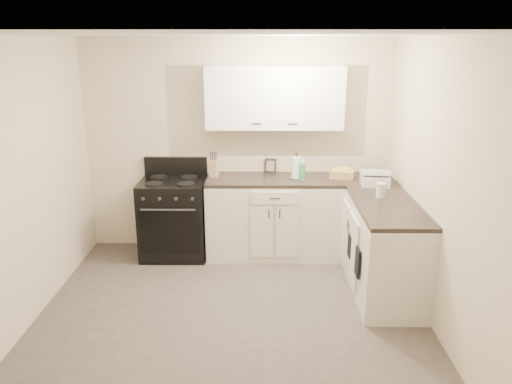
{
  "coord_description": "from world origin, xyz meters",
  "views": [
    {
      "loc": [
        0.27,
        -4.02,
        2.46
      ],
      "look_at": [
        0.22,
        0.85,
        0.97
      ],
      "focal_mm": 35.0,
      "sensor_mm": 36.0,
      "label": 1
    }
  ],
  "objects_px": {
    "wicker_basket": "(342,174)",
    "paper_towel": "(296,168)",
    "knife_block": "(214,169)",
    "stove": "(174,218)",
    "countertop_grill": "(375,180)"
  },
  "relations": [
    {
      "from": "wicker_basket",
      "to": "paper_towel",
      "type": "bearing_deg",
      "value": -176.45
    },
    {
      "from": "stove",
      "to": "knife_block",
      "type": "xyz_separation_m",
      "value": [
        0.47,
        0.06,
        0.58
      ]
    },
    {
      "from": "countertop_grill",
      "to": "paper_towel",
      "type": "bearing_deg",
      "value": 169.73
    },
    {
      "from": "wicker_basket",
      "to": "countertop_grill",
      "type": "relative_size",
      "value": 0.9
    },
    {
      "from": "stove",
      "to": "paper_towel",
      "type": "xyz_separation_m",
      "value": [
        1.42,
        0.01,
        0.61
      ]
    },
    {
      "from": "wicker_basket",
      "to": "countertop_grill",
      "type": "distance_m",
      "value": 0.42
    },
    {
      "from": "countertop_grill",
      "to": "wicker_basket",
      "type": "bearing_deg",
      "value": 144.01
    },
    {
      "from": "knife_block",
      "to": "wicker_basket",
      "type": "xyz_separation_m",
      "value": [
        1.48,
        -0.02,
        -0.06
      ]
    },
    {
      "from": "stove",
      "to": "paper_towel",
      "type": "distance_m",
      "value": 1.54
    },
    {
      "from": "wicker_basket",
      "to": "countertop_grill",
      "type": "xyz_separation_m",
      "value": [
        0.31,
        -0.28,
        0.01
      ]
    },
    {
      "from": "knife_block",
      "to": "paper_towel",
      "type": "distance_m",
      "value": 0.95
    },
    {
      "from": "knife_block",
      "to": "paper_towel",
      "type": "bearing_deg",
      "value": 12.24
    },
    {
      "from": "paper_towel",
      "to": "countertop_grill",
      "type": "distance_m",
      "value": 0.88
    },
    {
      "from": "knife_block",
      "to": "wicker_basket",
      "type": "distance_m",
      "value": 1.48
    },
    {
      "from": "wicker_basket",
      "to": "countertop_grill",
      "type": "bearing_deg",
      "value": -42.17
    }
  ]
}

